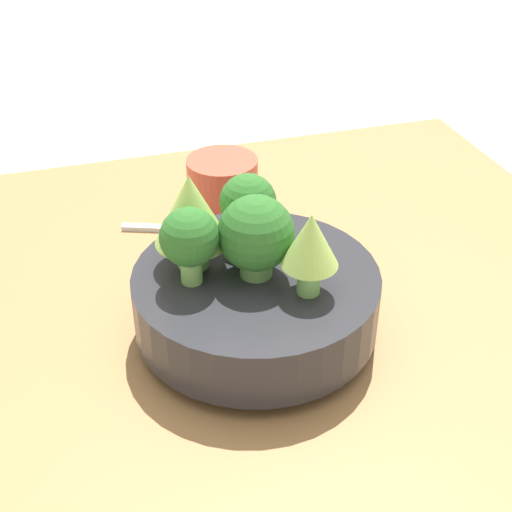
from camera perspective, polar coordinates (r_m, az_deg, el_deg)
ground_plane at (r=0.73m, az=0.61°, el=-8.49°), size 6.00×6.00×0.00m
table at (r=0.72m, az=0.62°, el=-7.14°), size 0.84×0.83×0.05m
bowl at (r=0.67m, az=-0.00°, el=-3.54°), size 0.23×0.23×0.07m
broccoli_floret_center at (r=0.63m, az=0.00°, el=1.70°), size 0.07×0.07×0.08m
romanesco_piece_near at (r=0.64m, az=-5.26°, el=3.49°), size 0.07×0.07×0.09m
broccoli_floret_front at (r=0.68m, az=-0.76°, el=4.14°), size 0.06×0.06×0.07m
broccoli_floret_right at (r=0.62m, az=-5.25°, el=1.12°), size 0.05×0.05×0.07m
romanesco_piece_far at (r=0.60m, az=4.38°, el=1.00°), size 0.05×0.05×0.08m
cup at (r=0.86m, az=-2.68°, el=5.45°), size 0.08×0.08×0.08m
fork at (r=0.85m, az=-4.69°, el=2.11°), size 0.17×0.07×0.01m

